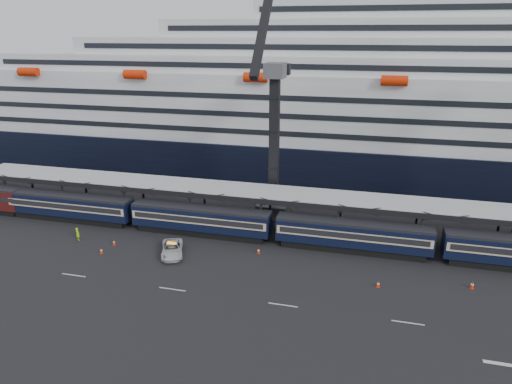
% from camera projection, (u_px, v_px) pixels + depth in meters
% --- Properties ---
extents(ground, '(260.00, 260.00, 0.00)m').
position_uv_depth(ground, '(426.00, 303.00, 46.13)').
color(ground, black).
rests_on(ground, ground).
extents(train, '(133.05, 3.00, 4.05)m').
position_uv_depth(train, '(381.00, 237.00, 55.62)').
color(train, black).
rests_on(train, ground).
extents(canopy, '(130.00, 6.25, 5.53)m').
position_uv_depth(canopy, '(421.00, 206.00, 57.18)').
color(canopy, '#A0A2A8').
rests_on(canopy, ground).
extents(cruise_ship, '(214.09, 28.84, 34.00)m').
position_uv_depth(cruise_ship, '(405.00, 109.00, 84.31)').
color(cruise_ship, black).
rests_on(cruise_ship, ground).
extents(crane_dark_near, '(4.50, 17.75, 35.08)m').
position_uv_depth(crane_dark_near, '(274.00, 137.00, 63.82)').
color(crane_dark_near, '#484B50').
rests_on(crane_dark_near, ground).
extents(pickup_truck, '(4.35, 5.95, 1.50)m').
position_uv_depth(pickup_truck, '(172.00, 249.00, 55.83)').
color(pickup_truck, '#BABDC2').
rests_on(pickup_truck, ground).
extents(worker, '(0.76, 0.66, 1.76)m').
position_uv_depth(worker, '(78.00, 234.00, 59.71)').
color(worker, '#B9F30C').
rests_on(worker, ground).
extents(traffic_cone_a, '(0.38, 0.38, 0.75)m').
position_uv_depth(traffic_cone_a, '(101.00, 251.00, 56.28)').
color(traffic_cone_a, red).
rests_on(traffic_cone_a, ground).
extents(traffic_cone_b, '(0.36, 0.36, 0.73)m').
position_uv_depth(traffic_cone_b, '(114.00, 242.00, 58.49)').
color(traffic_cone_b, red).
rests_on(traffic_cone_b, ground).
extents(traffic_cone_c, '(0.37, 0.37, 0.74)m').
position_uv_depth(traffic_cone_c, '(259.00, 251.00, 56.30)').
color(traffic_cone_c, red).
rests_on(traffic_cone_c, ground).
extents(traffic_cone_d, '(0.38, 0.38, 0.75)m').
position_uv_depth(traffic_cone_d, '(378.00, 284.00, 48.83)').
color(traffic_cone_d, red).
rests_on(traffic_cone_d, ground).
extents(traffic_cone_e, '(0.43, 0.43, 0.87)m').
position_uv_depth(traffic_cone_e, '(472.00, 285.00, 48.57)').
color(traffic_cone_e, red).
rests_on(traffic_cone_e, ground).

